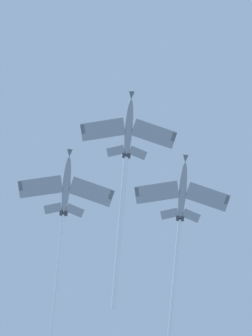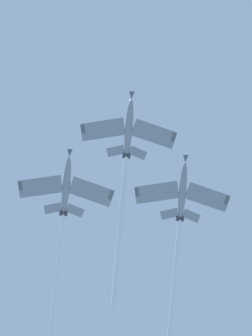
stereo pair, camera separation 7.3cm
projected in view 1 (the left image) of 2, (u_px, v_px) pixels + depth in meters
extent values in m
ellipsoid|color=gray|center=(129.00, 128.00, 155.31)|extent=(1.98, 12.04, 4.08)
cone|color=#595E60|center=(132.00, 95.00, 155.32)|extent=(1.26, 1.87, 1.53)
ellipsoid|color=black|center=(130.00, 118.00, 155.91)|extent=(1.09, 2.96, 1.52)
cube|color=gray|center=(154.00, 134.00, 155.31)|extent=(9.55, 5.37, 1.02)
cube|color=#595E60|center=(174.00, 137.00, 155.51)|extent=(1.06, 1.89, 0.53)
cube|color=gray|center=(103.00, 129.00, 155.10)|extent=(9.63, 5.87, 1.02)
cube|color=#595E60|center=(83.00, 129.00, 155.14)|extent=(1.16, 1.90, 0.53)
cube|color=gray|center=(138.00, 153.00, 155.34)|extent=(3.96, 2.72, 0.57)
cube|color=gray|center=(116.00, 151.00, 155.25)|extent=(3.99, 2.90, 0.57)
cube|color=#595E60|center=(127.00, 151.00, 156.70)|extent=(0.27, 2.98, 3.28)
cylinder|color=#38383D|center=(129.00, 156.00, 155.20)|extent=(0.84, 1.18, 1.01)
cylinder|color=#38383D|center=(124.00, 156.00, 155.19)|extent=(0.84, 1.18, 1.01)
cylinder|color=white|center=(120.00, 233.00, 155.16)|extent=(1.99, 30.98, 8.22)
ellipsoid|color=gray|center=(183.00, 191.00, 156.34)|extent=(1.93, 12.06, 3.82)
cone|color=#595E60|center=(185.00, 159.00, 156.20)|extent=(1.25, 1.85, 1.51)
ellipsoid|color=black|center=(183.00, 181.00, 156.89)|extent=(1.08, 2.95, 1.46)
cube|color=gray|center=(208.00, 197.00, 156.36)|extent=(9.56, 5.42, 0.94)
cube|color=#595E60|center=(227.00, 200.00, 156.57)|extent=(1.07, 1.89, 0.49)
cube|color=gray|center=(157.00, 192.00, 156.14)|extent=(9.63, 5.85, 0.94)
cube|color=#595E60|center=(137.00, 192.00, 156.18)|extent=(1.15, 1.91, 0.49)
cube|color=gray|center=(191.00, 216.00, 156.48)|extent=(3.96, 2.74, 0.53)
cube|color=gray|center=(169.00, 214.00, 156.39)|extent=(3.99, 2.90, 0.53)
cube|color=#595E60|center=(180.00, 213.00, 157.83)|extent=(0.26, 2.93, 3.24)
cylinder|color=#38383D|center=(182.00, 219.00, 156.36)|extent=(0.83, 1.17, 0.99)
cylinder|color=#38383D|center=(178.00, 218.00, 156.34)|extent=(0.83, 1.17, 0.99)
cylinder|color=white|center=(172.00, 304.00, 156.71)|extent=(1.76, 34.88, 8.14)
ellipsoid|color=gray|center=(66.00, 185.00, 155.35)|extent=(1.80, 12.04, 3.92)
cone|color=#595E60|center=(70.00, 153.00, 155.27)|extent=(1.23, 1.84, 1.52)
ellipsoid|color=black|center=(68.00, 175.00, 155.93)|extent=(1.05, 2.94, 1.48)
cube|color=gray|center=(92.00, 192.00, 155.38)|extent=(9.57, 5.50, 0.97)
cube|color=#595E60|center=(111.00, 195.00, 155.60)|extent=(1.08, 1.90, 0.51)
cube|color=gray|center=(40.00, 187.00, 155.14)|extent=(9.61, 5.76, 0.97)
cube|color=#595E60|center=(20.00, 186.00, 155.16)|extent=(1.14, 1.90, 0.51)
cube|color=gray|center=(75.00, 211.00, 155.46)|extent=(3.97, 2.77, 0.54)
cube|color=gray|center=(53.00, 208.00, 155.35)|extent=(3.99, 2.86, 0.54)
cube|color=#595E60|center=(64.00, 208.00, 156.80)|extent=(0.23, 2.95, 3.25)
cylinder|color=#38383D|center=(66.00, 214.00, 155.33)|extent=(0.82, 1.16, 1.00)
cylinder|color=#38383D|center=(61.00, 213.00, 155.31)|extent=(0.82, 1.16, 1.00)
cylinder|color=white|center=(57.00, 284.00, 155.48)|extent=(1.22, 28.60, 7.00)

